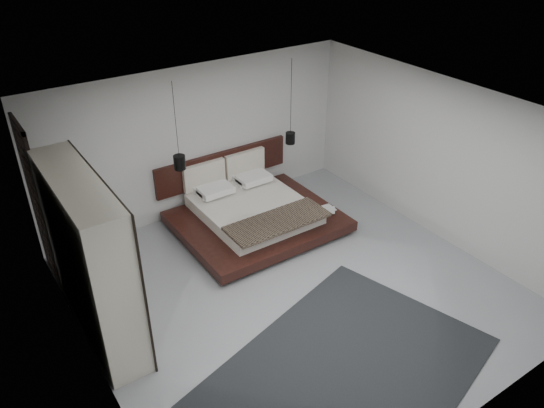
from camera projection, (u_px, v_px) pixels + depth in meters
floor at (294, 289)px, 8.17m from camera, size 6.00×6.00×0.00m
ceiling at (299, 118)px, 6.75m from camera, size 6.00×6.00×0.00m
wall_back at (198, 141)px, 9.60m from camera, size 6.00×0.00×6.00m
wall_front at (474, 340)px, 5.32m from camera, size 6.00×0.00×6.00m
wall_left at (84, 289)px, 6.01m from camera, size 0.00×6.00×6.00m
wall_right at (440, 160)px, 8.91m from camera, size 0.00×6.00×6.00m
lattice_screen at (38, 204)px, 7.84m from camera, size 0.05×0.90×2.60m
bed at (253, 212)px, 9.61m from camera, size 2.77×2.39×1.07m
book_lower at (324, 210)px, 9.70m from camera, size 0.22×0.28×0.02m
book_upper at (324, 210)px, 9.66m from camera, size 0.32×0.33×0.02m
pendant_left at (180, 162)px, 8.79m from camera, size 0.20×0.20×1.51m
pendant_right at (290, 138)px, 9.95m from camera, size 0.18×0.18×1.61m
wardrobe at (90, 259)px, 6.89m from camera, size 0.57×2.40×2.35m
rug at (347, 371)px, 6.76m from camera, size 4.20×3.48×0.02m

